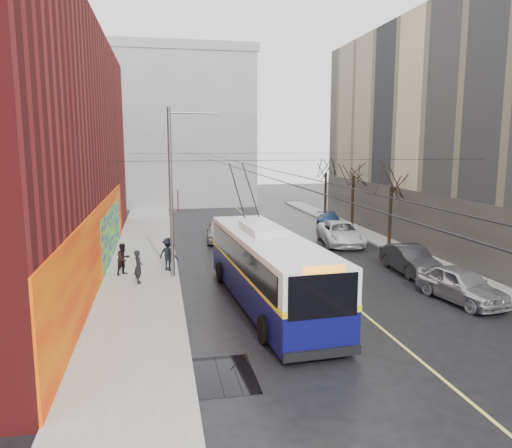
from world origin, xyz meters
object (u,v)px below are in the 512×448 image
(streetlight_pole, at_px, (174,188))
(pedestrian_a, at_px, (138,267))
(trolleybus, at_px, (268,268))
(parked_car_d, at_px, (330,222))
(pedestrian_c, at_px, (168,254))
(tree_near, at_px, (392,175))
(following_car, at_px, (219,231))
(pedestrian_b, at_px, (123,259))
(parked_car_a, at_px, (461,285))
(tree_far, at_px, (326,164))
(parked_car_c, at_px, (341,233))
(parked_car_b, at_px, (410,259))
(tree_mid, at_px, (354,167))

(streetlight_pole, distance_m, pedestrian_a, 4.42)
(pedestrian_a, bearing_deg, trolleybus, -129.85)
(parked_car_d, relative_size, pedestrian_c, 2.48)
(tree_near, xyz_separation_m, parked_car_d, (-2.00, 6.81, -4.31))
(parked_car_d, xyz_separation_m, pedestrian_a, (-15.05, -13.89, 0.34))
(trolleybus, height_order, pedestrian_a, trolleybus)
(following_car, xyz_separation_m, pedestrian_c, (-3.85, -8.56, 0.29))
(streetlight_pole, height_order, pedestrian_b, streetlight_pole)
(parked_car_a, bearing_deg, trolleybus, 162.73)
(tree_far, height_order, pedestrian_c, tree_far)
(parked_car_c, xyz_separation_m, pedestrian_b, (-14.70, -6.28, 0.20))
(tree_near, relative_size, following_car, 1.41)
(trolleybus, bearing_deg, parked_car_b, 19.78)
(parked_car_d, height_order, pedestrian_b, pedestrian_b)
(tree_mid, height_order, parked_car_b, tree_mid)
(parked_car_d, relative_size, pedestrian_b, 2.65)
(tree_near, distance_m, pedestrian_b, 19.05)
(streetlight_pole, distance_m, tree_mid, 19.96)
(tree_mid, relative_size, parked_car_d, 1.47)
(streetlight_pole, relative_size, tree_near, 1.41)
(streetlight_pole, distance_m, tree_far, 25.09)
(pedestrian_c, bearing_deg, parked_car_a, -177.23)
(tree_near, bearing_deg, parked_car_a, -101.33)
(following_car, relative_size, pedestrian_b, 2.65)
(parked_car_b, bearing_deg, parked_car_d, 89.53)
(parked_car_d, bearing_deg, streetlight_pole, -126.00)
(streetlight_pole, relative_size, parked_car_d, 1.97)
(streetlight_pole, height_order, tree_near, streetlight_pole)
(trolleybus, xyz_separation_m, following_car, (-0.41, 15.10, -0.92))
(following_car, bearing_deg, parked_car_c, -13.21)
(tree_far, distance_m, parked_car_a, 26.94)
(trolleybus, distance_m, parked_car_b, 9.82)
(following_car, height_order, pedestrian_b, pedestrian_b)
(parked_car_a, height_order, pedestrian_b, pedestrian_b)
(trolleybus, relative_size, pedestrian_b, 7.58)
(parked_car_b, relative_size, pedestrian_b, 2.72)
(parked_car_a, xyz_separation_m, following_car, (-9.15, 16.34, -0.02))
(trolleybus, xyz_separation_m, parked_car_c, (8.04, 12.33, -0.88))
(pedestrian_b, bearing_deg, trolleybus, -87.38)
(following_car, bearing_deg, pedestrian_b, -119.72)
(parked_car_a, bearing_deg, parked_car_d, 79.33)
(parked_car_d, distance_m, pedestrian_b, 19.92)
(pedestrian_b, relative_size, pedestrian_c, 0.93)
(trolleybus, height_order, pedestrian_b, trolleybus)
(tree_far, xyz_separation_m, parked_car_b, (-2.28, -21.30, -4.37))
(tree_mid, relative_size, parked_car_a, 1.43)
(pedestrian_c, bearing_deg, tree_near, -129.50)
(streetlight_pole, height_order, following_car, streetlight_pole)
(parked_car_d, bearing_deg, tree_far, 84.20)
(tree_mid, bearing_deg, pedestrian_b, -145.77)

